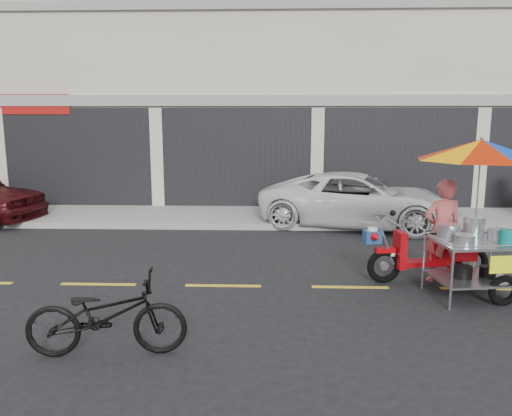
{
  "coord_description": "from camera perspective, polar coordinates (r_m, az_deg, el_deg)",
  "views": [
    {
      "loc": [
        -1.21,
        -7.52,
        2.62
      ],
      "look_at": [
        -1.5,
        0.6,
        1.15
      ],
      "focal_mm": 35.0,
      "sensor_mm": 36.0,
      "label": 1
    }
  ],
  "objects": [
    {
      "name": "ground",
      "position": [
        8.05,
        10.7,
        -8.91
      ],
      "size": [
        90.0,
        90.0,
        0.0
      ],
      "primitive_type": "plane",
      "color": "black"
    },
    {
      "name": "sidewalk",
      "position": [
        13.32,
        7.21,
        -0.85
      ],
      "size": [
        45.0,
        3.0,
        0.15
      ],
      "primitive_type": "cube",
      "color": "gray",
      "rests_on": "ground"
    },
    {
      "name": "shophouse_block",
      "position": [
        18.62,
        15.02,
        14.88
      ],
      "size": [
        36.0,
        8.11,
        10.4
      ],
      "color": "beige",
      "rests_on": "ground"
    },
    {
      "name": "centerline",
      "position": [
        8.05,
        10.7,
        -8.88
      ],
      "size": [
        42.0,
        0.1,
        0.01
      ],
      "primitive_type": "cube",
      "color": "gold",
      "rests_on": "ground"
    },
    {
      "name": "white_pickup",
      "position": [
        12.42,
        11.57,
        0.93
      ],
      "size": [
        5.1,
        3.26,
        1.31
      ],
      "primitive_type": "imported",
      "rotation": [
        0.0,
        0.0,
        1.32
      ],
      "color": "silver",
      "rests_on": "ground"
    },
    {
      "name": "near_bicycle",
      "position": [
        5.89,
        -16.71,
        -11.66
      ],
      "size": [
        1.83,
        0.81,
        0.93
      ],
      "primitive_type": "imported",
      "rotation": [
        0.0,
        0.0,
        1.68
      ],
      "color": "black",
      "rests_on": "ground"
    },
    {
      "name": "food_vendor_rig",
      "position": [
        8.06,
        22.68,
        1.44
      ],
      "size": [
        2.55,
        2.05,
        2.38
      ],
      "rotation": [
        0.0,
        0.0,
        0.14
      ],
      "color": "black",
      "rests_on": "ground"
    }
  ]
}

